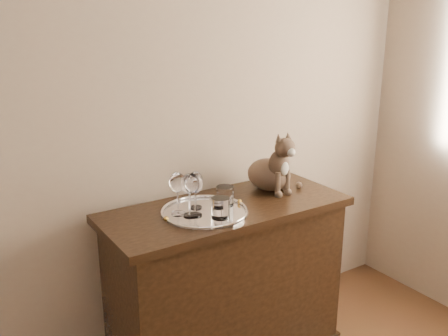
% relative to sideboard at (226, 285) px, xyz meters
% --- Properties ---
extents(wall_back, '(4.00, 0.10, 2.70)m').
position_rel_sideboard_xyz_m(wall_back, '(-0.60, 0.31, 0.93)').
color(wall_back, tan).
rests_on(wall_back, ground).
extents(sideboard, '(1.20, 0.50, 0.85)m').
position_rel_sideboard_xyz_m(sideboard, '(0.00, 0.00, 0.00)').
color(sideboard, black).
rests_on(sideboard, ground).
extents(tray, '(0.40, 0.40, 0.01)m').
position_rel_sideboard_xyz_m(tray, '(-0.14, -0.03, 0.43)').
color(tray, silver).
rests_on(tray, sideboard).
extents(wine_glass_a, '(0.07, 0.07, 0.20)m').
position_rel_sideboard_xyz_m(wine_glass_a, '(-0.25, 0.02, 0.53)').
color(wine_glass_a, white).
rests_on(wine_glass_a, tray).
extents(wine_glass_b, '(0.07, 0.07, 0.18)m').
position_rel_sideboard_xyz_m(wine_glass_b, '(-0.15, 0.04, 0.52)').
color(wine_glass_b, white).
rests_on(wine_glass_b, tray).
extents(wine_glass_c, '(0.08, 0.08, 0.20)m').
position_rel_sideboard_xyz_m(wine_glass_c, '(-0.22, -0.03, 0.53)').
color(wine_glass_c, silver).
rests_on(wine_glass_c, tray).
extents(wine_glass_d, '(0.08, 0.08, 0.20)m').
position_rel_sideboard_xyz_m(wine_glass_d, '(-0.20, -0.04, 0.53)').
color(wine_glass_d, silver).
rests_on(wine_glass_d, tray).
extents(tumbler_b, '(0.08, 0.08, 0.09)m').
position_rel_sideboard_xyz_m(tumbler_b, '(-0.11, -0.13, 0.48)').
color(tumbler_b, silver).
rests_on(tumbler_b, tray).
extents(tumbler_c, '(0.08, 0.08, 0.09)m').
position_rel_sideboard_xyz_m(tumbler_c, '(-0.02, -0.01, 0.48)').
color(tumbler_c, white).
rests_on(tumbler_c, tray).
extents(cat, '(0.32, 0.30, 0.32)m').
position_rel_sideboard_xyz_m(cat, '(0.32, 0.08, 0.59)').
color(cat, brown).
rests_on(cat, sideboard).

